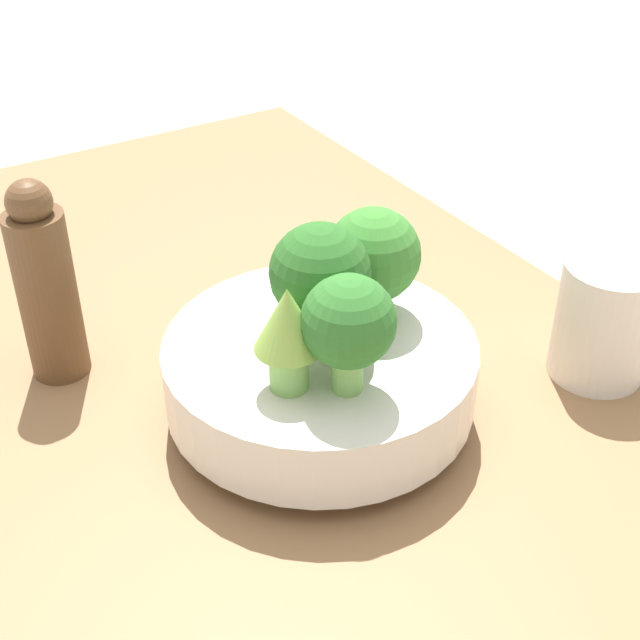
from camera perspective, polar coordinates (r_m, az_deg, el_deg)
name	(u,v)px	position (r m, az deg, el deg)	size (l,w,h in m)	color
ground_plane	(297,453)	(0.73, -1.47, -8.49)	(6.00, 6.00, 0.00)	#ADA89E
table	(297,430)	(0.71, -1.49, -7.08)	(1.13, 0.61, 0.05)	olive
bowl	(320,373)	(0.67, 0.00, -3.40)	(0.23, 0.23, 0.07)	silver
broccoli_floret_back	(376,258)	(0.66, 3.62, 3.97)	(0.07, 0.07, 0.09)	#7AB256
broccoli_floret_right	(348,325)	(0.57, 1.78, -0.29)	(0.06, 0.06, 0.09)	#7AB256
romanesco_piece_near	(288,329)	(0.58, -2.07, -0.56)	(0.05, 0.05, 0.08)	#7AB256
broccoli_floret_center	(320,276)	(0.62, 0.00, 2.85)	(0.07, 0.07, 0.10)	#6BA34C
cup	(604,320)	(0.74, 17.71, -0.01)	(0.08, 0.08, 0.10)	silver
pepper_mill	(46,285)	(0.72, -17.14, 2.13)	(0.05, 0.05, 0.17)	brown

